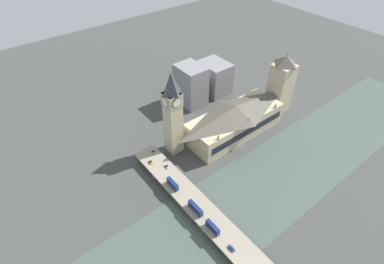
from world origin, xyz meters
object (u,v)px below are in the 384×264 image
Objects in this scene: victoria_tower at (281,84)px; double_decker_bus_rear at (213,227)px; parliament_hall at (235,120)px; double_decker_bus_mid at (173,184)px; road_bridge at (212,221)px; double_decker_bus_lead at (195,208)px; car_southbound_mid at (167,166)px; car_northbound_mid at (151,162)px; car_southbound_lead at (231,248)px; clock_tower at (173,112)px; car_northbound_tail at (153,152)px.

victoria_tower is 5.45× the size of double_decker_bus_rear.
double_decker_bus_mid is (-19.12, 74.18, -4.51)m from parliament_hall.
double_decker_bus_rear is (-5.20, 4.03, 3.79)m from road_bridge.
car_southbound_mid is (40.02, -6.63, -2.04)m from double_decker_bus_lead.
double_decker_bus_mid is 1.03× the size of double_decker_bus_rear.
double_decker_bus_rear is 66.47m from car_northbound_mid.
road_bridge is 20.56m from car_southbound_lead.
parliament_hall is 18.09× the size of car_southbound_lead.
car_southbound_lead is (-14.95, -0.38, -2.03)m from double_decker_bus_rear.
road_bridge is 34.73m from double_decker_bus_mid.
car_southbound_lead is at bearing 164.04° from clock_tower.
victoria_tower is (0.06, -52.30, 12.36)m from parliament_hall.
car_southbound_mid is at bearing -3.52° from road_bridge.
double_decker_bus_lead is at bearing -179.98° from double_decker_bus_mid.
double_decker_bus_rear is 2.58× the size of car_northbound_mid.
car_southbound_lead is at bearing 120.20° from victoria_tower.
double_decker_bus_lead is at bearing 156.21° from clock_tower.
parliament_hall is 6.83× the size of double_decker_bus_lead.
double_decker_bus_mid is 39.55m from double_decker_bus_rear.
car_southbound_mid is (16.51, -6.64, -2.07)m from double_decker_bus_mid.
victoria_tower is 12.37× the size of car_southbound_lead.
car_southbound_mid is (-2.61, 67.54, -6.58)m from parliament_hall.
double_decker_bus_rear reaches higher than double_decker_bus_mid.
clock_tower is 14.85× the size of car_southbound_lead.
road_bridge is 38.83× the size of car_northbound_mid.
car_northbound_tail reaches higher than car_southbound_lead.
victoria_tower is at bearing -65.18° from double_decker_bus_rear.
car_northbound_mid is 0.90× the size of car_northbound_tail.
car_northbound_tail is (73.86, -7.69, -1.99)m from double_decker_bus_rear.
double_decker_bus_rear is 56.55m from car_southbound_mid.
double_decker_bus_rear is at bearing 179.41° from car_northbound_mid.
victoria_tower is 134.54m from double_decker_bus_lead.
double_decker_bus_lead reaches higher than car_southbound_lead.
clock_tower is 67.09m from double_decker_bus_lead.
clock_tower is 15.29× the size of car_northbound_tail.
double_decker_bus_mid is 54.54m from car_southbound_lead.
double_decker_bus_rear is 2.34× the size of car_northbound_tail.
parliament_hall is 67.91m from car_southbound_mid.
car_southbound_lead is at bearing 174.55° from car_southbound_mid.
car_northbound_mid is 0.90× the size of car_southbound_mid.
parliament_hall reaches higher than road_bridge.
clock_tower is 103.00m from victoria_tower.
victoria_tower is at bearing -66.48° from road_bridge.
car_southbound_lead is (-20.16, 3.65, 1.76)m from road_bridge.
double_decker_bus_rear is 15.10m from car_southbound_lead.
road_bridge is 12.87× the size of double_decker_bus_lead.
car_northbound_mid is 0.88× the size of car_southbound_lead.
double_decker_bus_lead is 2.70× the size of car_southbound_mid.
road_bridge is 15.03× the size of double_decker_bus_rear.
double_decker_bus_rear is (-39.55, 0.52, 0.00)m from double_decker_bus_mid.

